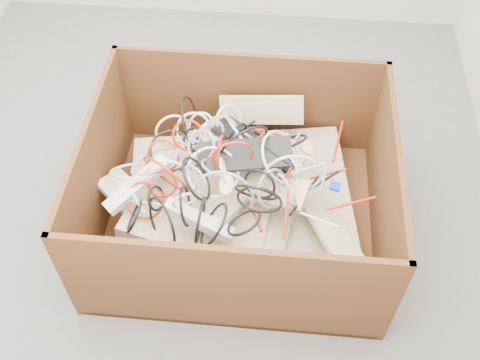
# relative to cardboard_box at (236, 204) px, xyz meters

# --- Properties ---
(ground) EXTENTS (3.00, 3.00, 0.00)m
(ground) POSITION_rel_cardboard_box_xyz_m (-0.23, 0.21, -0.15)
(ground) COLOR #58585B
(ground) RESTS_ON ground
(cardboard_box) EXTENTS (1.29, 1.08, 0.61)m
(cardboard_box) POSITION_rel_cardboard_box_xyz_m (0.00, 0.00, 0.00)
(cardboard_box) COLOR #402410
(cardboard_box) RESTS_ON ground
(keyboard_pile) EXTENTS (1.20, 0.85, 0.37)m
(keyboard_pile) POSITION_rel_cardboard_box_xyz_m (0.05, 0.03, 0.15)
(keyboard_pile) COLOR beige
(keyboard_pile) RESTS_ON cardboard_box
(mice_scatter) EXTENTS (0.76, 0.70, 0.19)m
(mice_scatter) POSITION_rel_cardboard_box_xyz_m (-0.07, -0.01, 0.21)
(mice_scatter) COLOR beige
(mice_scatter) RESTS_ON keyboard_pile
(power_strip_left) EXTENTS (0.27, 0.28, 0.13)m
(power_strip_left) POSITION_rel_cardboard_box_xyz_m (-0.41, -0.10, 0.22)
(power_strip_left) COLOR silver
(power_strip_left) RESTS_ON keyboard_pile
(power_strip_right) EXTENTS (0.31, 0.16, 0.10)m
(power_strip_right) POSITION_rel_cardboard_box_xyz_m (-0.12, -0.25, 0.21)
(power_strip_right) COLOR silver
(power_strip_right) RESTS_ON keyboard_pile
(vga_plug) EXTENTS (0.05, 0.05, 0.03)m
(vga_plug) POSITION_rel_cardboard_box_xyz_m (0.43, -0.04, 0.23)
(vga_plug) COLOR #0D2DCB
(vga_plug) RESTS_ON keyboard_pile
(cable_tangle) EXTENTS (1.20, 0.89, 0.42)m
(cable_tangle) POSITION_rel_cardboard_box_xyz_m (-0.08, -0.00, 0.26)
(cable_tangle) COLOR black
(cable_tangle) RESTS_ON keyboard_pile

